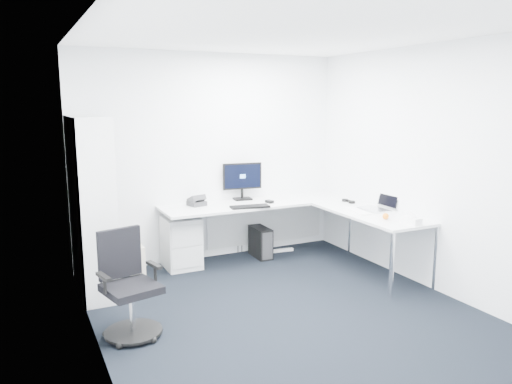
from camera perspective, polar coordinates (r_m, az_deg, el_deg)
name	(u,v)px	position (r m, az deg, el deg)	size (l,w,h in m)	color
ground	(289,314)	(5.12, 3.74, -13.74)	(4.20, 4.20, 0.00)	black
ceiling	(292,32)	(4.71, 4.15, 17.81)	(4.20, 4.20, 0.00)	white
wall_back	(211,158)	(6.61, -5.16, 3.94)	(3.60, 0.02, 2.70)	white
wall_front	(472,232)	(3.12, 23.50, -4.21)	(3.60, 0.02, 2.70)	white
wall_left	(92,196)	(4.15, -18.19, -0.41)	(0.02, 4.20, 2.70)	white
wall_right	(432,169)	(5.83, 19.50, 2.50)	(0.02, 4.20, 2.70)	white
l_desk	(272,236)	(6.39, 1.86, -5.08)	(2.63, 1.47, 0.77)	silver
drawer_pedestal	(181,242)	(6.43, -8.61, -5.63)	(0.43, 0.53, 0.65)	silver
bookshelf	(92,207)	(5.65, -18.26, -1.59)	(0.38, 0.97, 1.93)	silver
task_chair	(131,286)	(4.62, -14.07, -10.34)	(0.54, 0.54, 0.96)	black
black_pc_tower	(260,242)	(6.78, 0.51, -5.75)	(0.18, 0.42, 0.41)	black
beige_pc_tower	(135,259)	(6.34, -13.65, -7.44)	(0.17, 0.38, 0.36)	beige
power_strip	(283,250)	(7.07, 3.05, -6.66)	(0.31, 0.05, 0.04)	white
monitor	(243,181)	(6.71, -1.55, 1.28)	(0.54, 0.17, 0.51)	black
black_keyboard	(250,207)	(6.26, -0.71, -1.68)	(0.49, 0.17, 0.02)	black
mouse	(269,202)	(6.54, 1.55, -1.10)	(0.07, 0.11, 0.04)	black
desk_phone	(197,200)	(6.41, -6.81, -0.95)	(0.20, 0.20, 0.14)	#2E2E31
laptop	(374,200)	(6.25, 13.37, -0.85)	(0.38, 0.37, 0.27)	silver
white_keyboard	(357,211)	(6.16, 11.52, -2.13)	(0.13, 0.45, 0.01)	white
headphones	(349,200)	(6.69, 10.53, -0.94)	(0.13, 0.20, 0.05)	black
orange_fruit	(386,216)	(5.82, 14.59, -2.70)	(0.07, 0.07, 0.07)	orange
tissue_box	(411,221)	(5.68, 17.30, -3.14)	(0.11, 0.22, 0.08)	white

